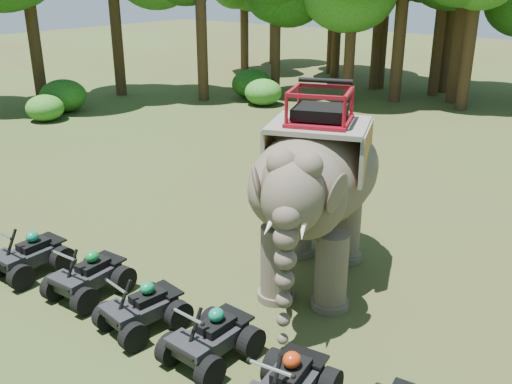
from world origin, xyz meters
TOP-DOWN VIEW (x-y plane):
  - ground at (0.00, 0.00)m, footprint 110.00×110.00m
  - elephant at (1.20, 1.69)m, footprint 3.93×5.55m
  - atv_0 at (-3.91, -2.00)m, footprint 1.20×1.63m
  - atv_1 at (-2.08, -1.78)m, footprint 1.25×1.66m
  - atv_2 at (-0.30, -1.90)m, footprint 1.34×1.69m
  - atv_3 at (1.35, -1.82)m, footprint 1.22×1.63m
  - atv_4 at (3.12, -2.07)m, footprint 1.43×1.81m
  - tree_24 at (-19.20, 8.24)m, footprint 6.58×6.58m
  - tree_25 at (-18.17, 12.49)m, footprint 6.78×6.78m
  - tree_26 at (-13.61, 14.25)m, footprint 6.04×6.04m
  - tree_27 at (-11.49, 17.81)m, footprint 4.88×4.88m
  - tree_28 at (-7.40, 18.62)m, footprint 5.94×5.94m
  - tree_29 at (-4.45, 22.93)m, footprint 6.18×6.18m
  - tree_31 at (-17.17, 22.18)m, footprint 5.52×5.52m
  - tree_33 at (-4.36, 24.07)m, footprint 5.67×5.67m
  - tree_34 at (-12.70, 25.78)m, footprint 5.43×5.43m
  - tree_35 at (-1.97, 20.36)m, footprint 6.50×6.50m
  - tree_36 at (-2.95, 21.68)m, footprint 6.76×6.76m
  - tree_37 at (-18.41, 27.08)m, footprint 4.97×4.97m
  - tree_39 at (-7.87, 22.63)m, footprint 6.34×6.34m
  - tree_40 at (-11.68, 24.63)m, footprint 6.26×6.26m

SIDE VIEW (x-z plane):
  - ground at x=0.00m, z-range 0.00..0.00m
  - atv_2 at x=-0.30m, z-range 0.00..1.14m
  - atv_3 at x=1.35m, z-range 0.00..1.18m
  - atv_1 at x=-2.08m, z-range 0.00..1.18m
  - atv_0 at x=-3.91m, z-range 0.00..1.19m
  - atv_4 at x=3.12m, z-range 0.00..1.23m
  - elephant at x=1.20m, z-range 0.00..4.27m
  - tree_27 at x=-11.49m, z-range 0.00..6.98m
  - tree_37 at x=-18.41m, z-range 0.00..7.09m
  - tree_34 at x=-12.70m, z-range 0.00..7.75m
  - tree_31 at x=-17.17m, z-range 0.00..7.88m
  - tree_33 at x=-4.36m, z-range 0.00..8.09m
  - tree_28 at x=-7.40m, z-range 0.00..8.48m
  - tree_26 at x=-13.61m, z-range 0.00..8.63m
  - tree_29 at x=-4.45m, z-range 0.00..8.83m
  - tree_40 at x=-11.68m, z-range 0.00..8.95m
  - tree_39 at x=-7.87m, z-range 0.00..9.05m
  - tree_35 at x=-1.97m, z-range 0.00..9.29m
  - tree_24 at x=-19.20m, z-range 0.00..9.40m
  - tree_36 at x=-2.95m, z-range 0.00..9.65m
  - tree_25 at x=-18.17m, z-range 0.00..9.69m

